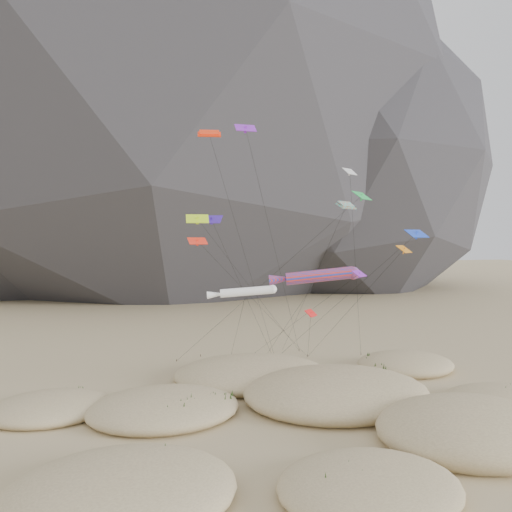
{
  "coord_description": "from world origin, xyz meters",
  "views": [
    {
      "loc": [
        -17.47,
        -36.11,
        15.27
      ],
      "look_at": [
        -2.73,
        12.0,
        13.44
      ],
      "focal_mm": 35.0,
      "sensor_mm": 36.0,
      "label": 1
    }
  ],
  "objects": [
    {
      "name": "ground",
      "position": [
        0.0,
        0.0,
        0.0
      ],
      "size": [
        500.0,
        500.0,
        0.0
      ],
      "primitive_type": "plane",
      "color": "#CCB789",
      "rests_on": "ground"
    },
    {
      "name": "rock_headland",
      "position": [
        6.37,
        118.72,
        72.68
      ],
      "size": [
        226.37,
        148.64,
        177.5
      ],
      "color": "black",
      "rests_on": "ground"
    },
    {
      "name": "dunes",
      "position": [
        -0.48,
        3.52,
        0.71
      ],
      "size": [
        50.01,
        37.16,
        4.08
      ],
      "color": "#CCB789",
      "rests_on": "ground"
    },
    {
      "name": "dune_grass",
      "position": [
        0.34,
        2.13,
        0.84
      ],
      "size": [
        41.98,
        26.76,
        1.56
      ],
      "color": "black",
      "rests_on": "ground"
    },
    {
      "name": "kite_stakes",
      "position": [
        1.88,
        23.66,
        0.15
      ],
      "size": [
        23.55,
        7.1,
        0.3
      ],
      "color": "#3F2D1E",
      "rests_on": "ground"
    },
    {
      "name": "rainbow_tube_kite",
      "position": [
        1.91,
        7.49,
        11.63
      ],
      "size": [
        8.46,
        16.01,
        12.59
      ],
      "color": "#FF341A",
      "rests_on": "ground"
    },
    {
      "name": "white_tube_kite",
      "position": [
        -5.18,
        7.94,
        10.29
      ],
      "size": [
        6.41,
        15.02,
        10.94
      ],
      "color": "white",
      "rests_on": "ground"
    },
    {
      "name": "orange_parafoil",
      "position": [
        -6.35,
        16.97,
        26.1
      ],
      "size": [
        11.7,
        9.49,
        26.94
      ],
      "color": "#FF300D",
      "rests_on": "ground"
    },
    {
      "name": "multi_parafoil",
      "position": [
        7.12,
        11.81,
        18.49
      ],
      "size": [
        2.65,
        16.78,
        19.19
      ],
      "color": "red",
      "rests_on": "ground"
    },
    {
      "name": "delta_kites",
      "position": [
        3.16,
        10.93,
        16.63
      ],
      "size": [
        24.89,
        22.58,
        26.03
      ],
      "color": "#391B9F",
      "rests_on": "ground"
    }
  ]
}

